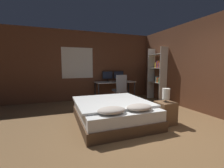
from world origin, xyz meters
The scene contains 13 objects.
ground_plane centered at (0.00, 0.00, 0.00)m, with size 20.00×20.00×0.00m, color brown.
wall_back centered at (-0.01, 3.80, 1.35)m, with size 12.00×0.08×2.70m.
wall_side_right centered at (2.21, 1.50, 1.35)m, with size 0.06×12.00×2.70m.
bed centered at (-0.46, 1.12, 0.25)m, with size 1.71×1.95×0.57m.
nightstand centered at (0.63, 0.55, 0.26)m, with size 0.39×0.39×0.52m.
bedside_lamp centered at (0.63, 0.55, 0.71)m, with size 0.17×0.17×0.32m.
desk centered at (0.51, 3.42, 0.64)m, with size 1.62×0.62×0.72m.
monitor_left centered at (0.26, 3.63, 0.96)m, with size 0.44×0.16×0.41m.
monitor_right centered at (0.75, 3.63, 0.96)m, with size 0.44×0.16×0.41m.
keyboard centered at (0.51, 3.22, 0.73)m, with size 0.40×0.13×0.02m.
computer_mouse centered at (0.79, 3.22, 0.74)m, with size 0.07×0.05×0.04m.
office_chair centered at (0.42, 2.73, 0.41)m, with size 0.52×0.52×1.04m.
bookshelf centered at (1.99, 2.63, 1.13)m, with size 0.33×0.79×2.05m.
Camera 1 is at (-1.72, -2.18, 1.34)m, focal length 24.00 mm.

